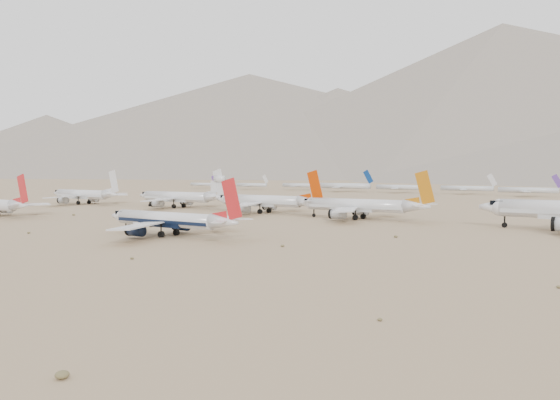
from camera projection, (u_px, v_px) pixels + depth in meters
name	position (u px, v px, depth m)	size (l,w,h in m)	color
ground	(193.00, 240.00, 129.21)	(7000.00, 7000.00, 0.00)	#8B6F51
main_airliner	(170.00, 220.00, 135.14)	(41.95, 40.97, 14.80)	silver
row2_gold_tail	(361.00, 206.00, 182.72)	(46.65, 45.62, 16.61)	silver
row2_orange_tail	(266.00, 201.00, 209.90)	(46.91, 45.89, 16.73)	silver
row2_white_trijet	(181.00, 197.00, 240.28)	(48.89, 47.78, 17.33)	silver
row2_white_twin	(84.00, 195.00, 267.17)	(47.43, 46.41, 16.95)	silver
desert_scrub	(34.00, 241.00, 124.45)	(219.83, 121.67, 0.63)	brown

